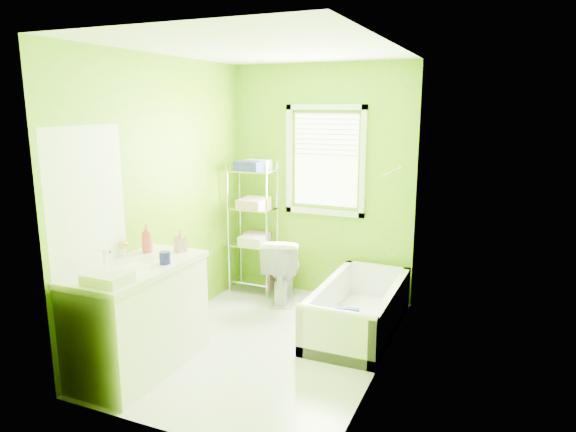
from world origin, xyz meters
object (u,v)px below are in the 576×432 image
at_px(vanity, 139,315).
at_px(wire_shelf_unit, 255,213).
at_px(bathtub, 357,316).
at_px(toilet, 282,268).

relative_size(vanity, wire_shelf_unit, 0.77).
xyz_separation_m(bathtub, vanity, (-1.45, -1.40, 0.32)).
xyz_separation_m(bathtub, toilet, (-1.01, 0.49, 0.21)).
distance_m(bathtub, toilet, 1.14).
bearing_deg(wire_shelf_unit, vanity, -91.49).
bearing_deg(vanity, bathtub, 43.91).
bearing_deg(vanity, toilet, 76.68).
height_order(bathtub, vanity, vanity).
distance_m(toilet, wire_shelf_unit, 0.70).
bearing_deg(wire_shelf_unit, toilet, -15.97).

